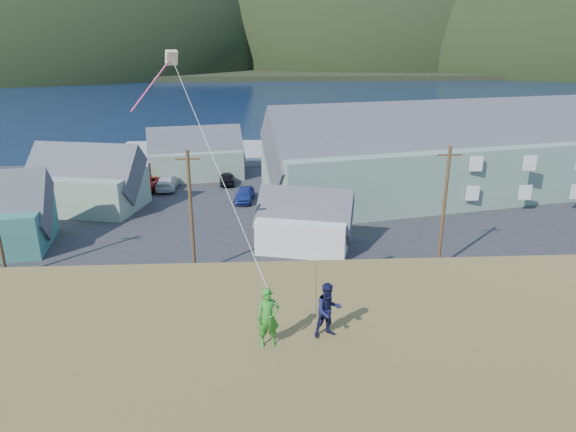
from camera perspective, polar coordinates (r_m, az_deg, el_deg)
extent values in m
plane|color=#0A1638|center=(35.18, -4.64, -7.45)|extent=(900.00, 900.00, 0.00)
cube|color=#4C3D19|center=(33.38, -4.72, -8.91)|extent=(110.00, 8.00, 0.10)
cube|color=#28282B|center=(50.94, -4.22, 1.20)|extent=(72.00, 36.00, 0.12)
cube|color=gray|center=(73.41, -8.67, 6.94)|extent=(26.00, 14.00, 0.90)
cube|color=black|center=(361.76, -3.43, 16.79)|extent=(900.00, 320.00, 2.00)
ellipsoid|color=black|center=(315.92, -26.59, 14.74)|extent=(260.00, 234.00, 143.00)
ellipsoid|color=black|center=(332.41, -7.05, 16.66)|extent=(200.00, 180.00, 100.00)
ellipsoid|color=black|center=(329.04, 9.36, 16.53)|extent=(230.00, 207.00, 142.60)
ellipsoid|color=black|center=(350.81, 28.56, 14.70)|extent=(280.00, 252.00, 134.40)
cube|color=slate|center=(54.04, 16.04, 4.81)|extent=(35.05, 16.84, 5.79)
cube|color=#47474C|center=(53.17, 16.48, 9.44)|extent=(35.49, 16.74, 9.43)
cube|color=gray|center=(52.79, -21.49, 2.63)|extent=(11.25, 8.71, 3.57)
cube|color=#47474C|center=(52.15, -21.84, 5.44)|extent=(11.67, 8.55, 6.42)
cube|color=silver|center=(40.09, 1.84, -1.66)|extent=(7.82, 6.44, 2.72)
cube|color=#47474C|center=(39.41, 1.87, 1.11)|extent=(8.29, 6.54, 4.82)
cube|color=gray|center=(61.76, -10.16, 5.81)|extent=(11.41, 8.15, 3.32)
cube|color=#47474C|center=(61.23, -10.30, 8.18)|extent=(11.88, 8.17, 6.15)
cylinder|color=#47331E|center=(35.13, -10.70, 0.20)|extent=(0.24, 0.24, 8.78)
cylinder|color=#47331E|center=(37.00, 16.92, 0.72)|extent=(0.24, 0.24, 8.84)
imported|color=#B6163B|center=(56.05, -23.74, 2.17)|extent=(1.90, 4.62, 1.57)
imported|color=#335A7F|center=(57.22, 0.70, 4.08)|extent=(1.64, 4.37, 1.42)
imported|color=silver|center=(57.53, -13.19, 3.69)|extent=(2.27, 5.28, 1.51)
imported|color=#9E1B0E|center=(58.03, -15.40, 3.66)|extent=(3.14, 5.84, 1.56)
imported|color=navy|center=(51.89, -4.86, 2.43)|extent=(2.20, 4.45, 1.46)
imported|color=black|center=(58.29, -6.83, 4.20)|extent=(2.01, 4.21, 1.39)
imported|color=#B2B1B6|center=(53.38, -22.62, 1.46)|extent=(2.10, 4.51, 1.43)
imported|color=gray|center=(60.23, -22.50, 3.37)|extent=(1.83, 4.44, 1.43)
imported|color=#2B8524|center=(15.07, -2.23, -11.22)|extent=(0.72, 0.54, 1.81)
imported|color=#141638|center=(15.55, 4.50, -10.39)|extent=(0.99, 0.86, 1.73)
cube|color=beige|center=(22.07, -12.82, 16.79)|extent=(0.59, 0.58, 0.60)
cylinder|color=#F54077|center=(21.00, -14.85, 14.07)|extent=(0.06, 0.06, 3.31)
cylinder|color=white|center=(17.86, -8.54, 6.91)|extent=(0.02, 0.02, 11.22)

